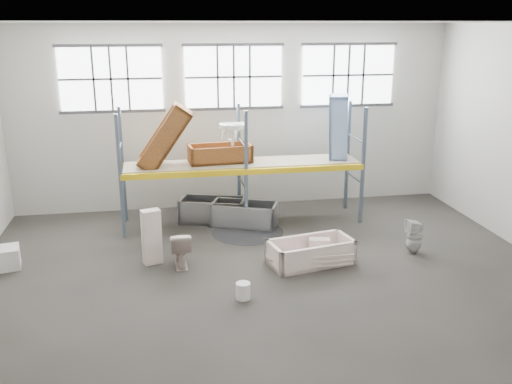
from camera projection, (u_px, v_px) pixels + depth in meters
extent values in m
cube|color=#413E38|center=(269.00, 281.00, 11.41)|extent=(12.00, 10.00, 0.10)
cube|color=silver|center=(271.00, 19.00, 9.94)|extent=(12.00, 10.00, 0.10)
cube|color=#B9B7AB|center=(234.00, 117.00, 15.44)|extent=(12.00, 0.10, 5.00)
cube|color=#B5B3A7|center=(364.00, 269.00, 5.92)|extent=(12.00, 0.10, 5.00)
cube|color=white|center=(111.00, 79.00, 14.48)|extent=(2.60, 0.04, 1.60)
cube|color=white|center=(234.00, 77.00, 15.02)|extent=(2.60, 0.04, 1.60)
cube|color=white|center=(348.00, 75.00, 15.55)|extent=(2.60, 0.04, 1.60)
cube|color=slate|center=(120.00, 177.00, 13.20)|extent=(0.08, 0.08, 3.00)
cube|color=slate|center=(123.00, 165.00, 14.33)|extent=(0.08, 0.08, 3.00)
cube|color=slate|center=(246.00, 172.00, 13.70)|extent=(0.08, 0.08, 3.00)
cube|color=slate|center=(239.00, 160.00, 14.83)|extent=(0.08, 0.08, 3.00)
cube|color=slate|center=(363.00, 167.00, 14.20)|extent=(0.08, 0.08, 3.00)
cube|color=slate|center=(347.00, 156.00, 15.33)|extent=(0.08, 0.08, 3.00)
cube|color=yellow|center=(246.00, 172.00, 13.70)|extent=(6.00, 0.10, 0.14)
cube|color=yellow|center=(239.00, 160.00, 14.83)|extent=(6.00, 0.10, 0.14)
cube|color=gray|center=(242.00, 163.00, 14.24)|extent=(5.90, 1.10, 0.03)
cylinder|color=black|center=(248.00, 232.00, 13.94)|extent=(1.80, 1.80, 0.00)
cube|color=beige|center=(319.00, 248.00, 12.23)|extent=(0.49, 0.32, 0.43)
imported|color=beige|center=(277.00, 259.00, 11.94)|extent=(0.60, 0.60, 0.17)
imported|color=beige|center=(180.00, 248.00, 11.92)|extent=(0.45, 0.77, 0.78)
cube|color=#F3D8CF|center=(152.00, 237.00, 11.99)|extent=(0.44, 0.35, 1.20)
imported|color=silver|center=(414.00, 236.00, 12.59)|extent=(0.37, 0.36, 0.78)
imported|color=white|center=(233.00, 145.00, 13.90)|extent=(0.74, 0.64, 0.57)
cylinder|color=silver|center=(243.00, 291.00, 10.54)|extent=(0.36, 0.36, 0.32)
cube|color=silver|center=(6.00, 258.00, 11.85)|extent=(0.64, 0.64, 0.46)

